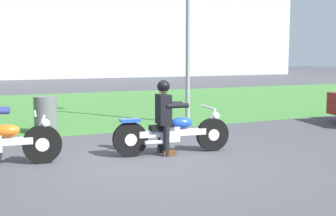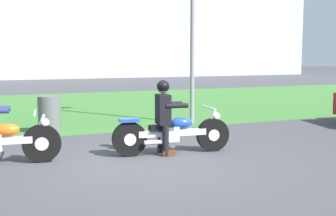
% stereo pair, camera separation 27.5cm
% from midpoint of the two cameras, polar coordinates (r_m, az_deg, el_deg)
% --- Properties ---
extents(ground, '(120.00, 120.00, 0.00)m').
position_cam_midpoint_polar(ground, '(7.64, -3.49, -7.19)').
color(ground, '#424247').
extents(grass_verge, '(60.00, 12.00, 0.01)m').
position_cam_midpoint_polar(grass_verge, '(16.45, -15.66, 0.04)').
color(grass_verge, '#3D7533').
rests_on(grass_verge, ground).
extents(motorcycle_lead, '(2.28, 0.66, 0.88)m').
position_cam_midpoint_polar(motorcycle_lead, '(8.32, -0.30, -3.28)').
color(motorcycle_lead, black).
rests_on(motorcycle_lead, ground).
extents(rider_lead, '(0.59, 0.51, 1.40)m').
position_cam_midpoint_polar(rider_lead, '(8.21, -1.43, -0.41)').
color(rider_lead, black).
rests_on(rider_lead, ground).
extents(trash_can, '(0.54, 0.54, 0.90)m').
position_cam_midpoint_polar(trash_can, '(10.84, -16.28, -0.92)').
color(trash_can, '#595E5B').
rests_on(trash_can, ground).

